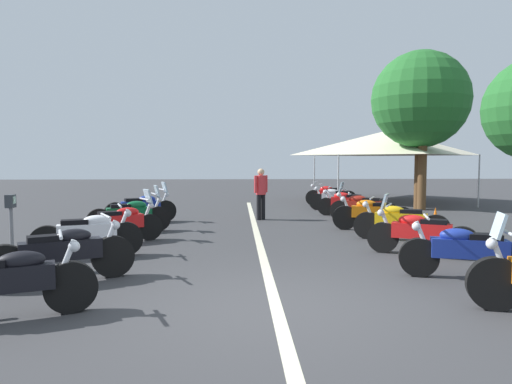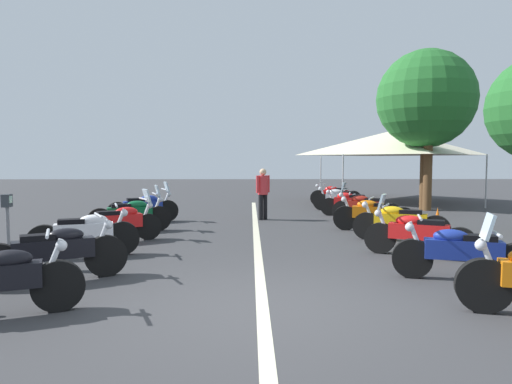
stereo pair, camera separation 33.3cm
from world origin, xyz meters
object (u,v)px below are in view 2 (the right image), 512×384
object	(u,v)px
motorcycle_right_row_6	(350,203)
roadside_tree_2	(426,99)
motorcycle_right_row_5	(365,207)
motorcycle_left_row_3	(120,222)
motorcycle_left_row_1	(55,252)
motorcycle_right_row_8	(335,195)
motorcycle_right_row_4	(373,214)
event_tent	(393,143)
traffic_cone_1	(437,220)
bystander_1	(263,190)
motorcycle_right_row_7	(340,199)
parking_meter	(7,217)
motorcycle_left_row_4	(131,214)
motorcycle_right_row_1	(462,252)
motorcycle_left_row_2	(85,233)
motorcycle_right_row_3	(399,222)
motorcycle_right_row_2	(417,233)
motorcycle_left_row_5	(144,207)
roadside_tree_1	(429,102)

from	to	relation	value
motorcycle_right_row_6	roadside_tree_2	size ratio (longest dim) A/B	0.32
motorcycle_right_row_5	motorcycle_left_row_3	bearing A→B (deg)	50.46
motorcycle_left_row_1	motorcycle_right_row_8	size ratio (longest dim) A/B	1.00
motorcycle_right_row_4	event_tent	bearing A→B (deg)	-96.36
motorcycle_right_row_8	traffic_cone_1	bearing A→B (deg)	121.20
motorcycle_right_row_5	bystander_1	xyz separation A→B (m)	(0.65, 3.05, 0.47)
motorcycle_right_row_6	motorcycle_right_row_7	bearing A→B (deg)	-71.74
motorcycle_left_row_1	parking_meter	world-z (taller)	parking_meter
motorcycle_right_row_6	parking_meter	xyz separation A→B (m)	(-7.38, 7.49, 0.45)
motorcycle_left_row_4	motorcycle_right_row_6	size ratio (longest dim) A/B	1.06
motorcycle_left_row_1	motorcycle_right_row_1	distance (m)	6.26
motorcycle_left_row_1	event_tent	xyz separation A→B (m)	(13.57, -9.38, 2.18)
motorcycle_left_row_2	motorcycle_left_row_4	distance (m)	3.13
motorcycle_right_row_3	motorcycle_right_row_4	bearing A→B (deg)	-59.71
motorcycle_right_row_2	motorcycle_right_row_8	xyz separation A→B (m)	(9.79, -0.22, -0.00)
motorcycle_right_row_5	traffic_cone_1	world-z (taller)	motorcycle_right_row_5
motorcycle_left_row_4	parking_meter	world-z (taller)	parking_meter
motorcycle_right_row_1	motorcycle_right_row_2	distance (m)	1.83
motorcycle_left_row_1	motorcycle_right_row_6	distance (m)	10.39
motorcycle_left_row_1	motorcycle_right_row_5	distance (m)	9.32
motorcycle_left_row_1	motorcycle_right_row_4	bearing A→B (deg)	11.14
motorcycle_right_row_7	motorcycle_left_row_2	bearing A→B (deg)	69.15
motorcycle_left_row_5	roadside_tree_1	size ratio (longest dim) A/B	0.37
motorcycle_left_row_4	parking_meter	bearing A→B (deg)	-125.28
motorcycle_left_row_5	motorcycle_right_row_2	world-z (taller)	motorcycle_left_row_5
motorcycle_right_row_7	parking_meter	world-z (taller)	parking_meter
motorcycle_left_row_3	motorcycle_right_row_1	bearing A→B (deg)	-58.52
motorcycle_left_row_4	motorcycle_right_row_6	bearing A→B (deg)	6.54
motorcycle_right_row_6	motorcycle_left_row_5	bearing A→B (deg)	30.98
motorcycle_right_row_3	motorcycle_left_row_5	bearing A→B (deg)	-2.81
motorcycle_left_row_5	motorcycle_right_row_8	bearing A→B (deg)	12.11
motorcycle_right_row_4	roadside_tree_1	xyz separation A→B (m)	(4.96, -3.34, 3.54)
motorcycle_left_row_3	motorcycle_left_row_5	distance (m)	3.33
bystander_1	motorcycle_right_row_3	bearing A→B (deg)	179.32
motorcycle_right_row_8	roadside_tree_1	world-z (taller)	roadside_tree_1
motorcycle_left_row_3	motorcycle_right_row_6	bearing A→B (deg)	7.93
motorcycle_left_row_2	motorcycle_right_row_7	size ratio (longest dim) A/B	1.02
motorcycle_left_row_4	parking_meter	distance (m)	4.23
motorcycle_left_row_3	roadside_tree_1	world-z (taller)	roadside_tree_1
motorcycle_left_row_2	event_tent	world-z (taller)	event_tent
motorcycle_left_row_2	roadside_tree_2	distance (m)	13.47
motorcycle_right_row_6	traffic_cone_1	world-z (taller)	motorcycle_right_row_6
motorcycle_left_row_4	roadside_tree_2	world-z (taller)	roadside_tree_2
motorcycle_left_row_4	motorcycle_right_row_2	world-z (taller)	motorcycle_left_row_4
motorcycle_left_row_3	event_tent	size ratio (longest dim) A/B	0.29
parking_meter	motorcycle_right_row_4	bearing A→B (deg)	26.29
motorcycle_left_row_2	motorcycle_right_row_2	size ratio (longest dim) A/B	1.04
motorcycle_right_row_6	motorcycle_left_row_2	bearing A→B (deg)	62.86
motorcycle_left_row_4	roadside_tree_1	bearing A→B (deg)	6.81
motorcycle_right_row_1	motorcycle_right_row_2	size ratio (longest dim) A/B	1.07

